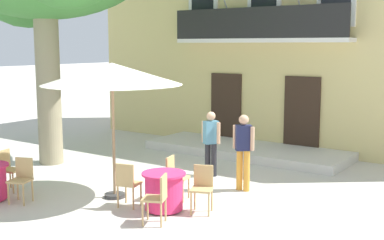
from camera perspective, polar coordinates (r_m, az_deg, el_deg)
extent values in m
plane|color=beige|center=(11.72, -2.18, -7.45)|extent=(120.00, 120.00, 0.00)
cube|color=#DBC67F|center=(17.50, 11.15, 10.06)|extent=(13.00, 4.00, 7.50)
cube|color=#332319|center=(16.42, 3.85, 1.22)|extent=(1.10, 0.08, 2.30)
cube|color=#332319|center=(15.25, 12.24, 0.49)|extent=(1.10, 0.08, 2.30)
cube|color=silver|center=(16.82, 1.26, 13.36)|extent=(1.10, 0.08, 1.90)
cube|color=black|center=(16.80, 1.20, 13.37)|extent=(0.84, 0.04, 1.60)
cube|color=silver|center=(15.39, 7.55, 8.86)|extent=(5.60, 0.65, 0.12)
cube|color=black|center=(15.15, 7.07, 10.81)|extent=(5.60, 0.06, 0.90)
cylinder|color=slate|center=(16.60, 0.45, 9.58)|extent=(0.33, 0.33, 0.27)
ellipsoid|color=#2D7533|center=(16.61, 0.45, 10.70)|extent=(0.43, 0.43, 0.38)
cylinder|color=#47423D|center=(15.79, 5.11, 9.53)|extent=(0.28, 0.28, 0.23)
ellipsoid|color=#4C8E38|center=(15.79, 5.12, 10.48)|extent=(0.36, 0.36, 0.29)
cylinder|color=#995638|center=(15.08, 10.23, 9.51)|extent=(0.31, 0.31, 0.25)
ellipsoid|color=#2D7533|center=(15.09, 10.26, 10.45)|extent=(0.41, 0.41, 0.25)
cylinder|color=slate|center=(14.50, 15.81, 9.42)|extent=(0.34, 0.34, 0.27)
ellipsoid|color=#4C8E38|center=(14.52, 15.87, 10.86)|extent=(0.45, 0.45, 0.46)
cube|color=silver|center=(15.09, 6.08, -3.39)|extent=(6.02, 2.06, 0.25)
cylinder|color=gray|center=(14.16, -15.83, 3.28)|extent=(0.64, 0.64, 4.03)
cylinder|color=#E52D66|center=(9.98, -3.18, -8.11)|extent=(0.74, 0.74, 0.68)
cylinder|color=#E52D66|center=(9.88, -3.20, -6.05)|extent=(0.86, 0.86, 0.04)
cylinder|color=#2D2823|center=(10.08, -3.17, -10.04)|extent=(0.44, 0.44, 0.03)
cylinder|color=tan|center=(10.55, -7.45, -8.07)|extent=(0.04, 0.04, 0.45)
cylinder|color=tan|center=(10.40, -5.77, -8.28)|extent=(0.04, 0.04, 0.45)
cylinder|color=tan|center=(10.26, -8.34, -8.56)|extent=(0.04, 0.04, 0.45)
cylinder|color=tan|center=(10.11, -6.62, -8.79)|extent=(0.04, 0.04, 0.45)
cube|color=tan|center=(10.26, -7.07, -7.11)|extent=(0.49, 0.49, 0.04)
cube|color=tan|center=(10.04, -7.56, -6.10)|extent=(0.38, 0.14, 0.42)
cylinder|color=tan|center=(9.22, -5.58, -10.50)|extent=(0.04, 0.04, 0.45)
cylinder|color=tan|center=(9.53, -5.01, -9.85)|extent=(0.04, 0.04, 0.45)
cylinder|color=tan|center=(9.13, -3.49, -10.65)|extent=(0.04, 0.04, 0.45)
cylinder|color=tan|center=(9.44, -2.99, -9.99)|extent=(0.04, 0.04, 0.45)
cube|color=tan|center=(9.25, -4.29, -8.81)|extent=(0.53, 0.53, 0.04)
cube|color=tan|center=(9.14, -3.20, -7.50)|extent=(0.19, 0.36, 0.42)
cylinder|color=tan|center=(9.67, 1.90, -9.55)|extent=(0.04, 0.04, 0.45)
cylinder|color=tan|center=(9.73, -0.10, -9.42)|extent=(0.04, 0.04, 0.45)
cylinder|color=tan|center=(9.99, 2.25, -8.95)|extent=(0.04, 0.04, 0.45)
cylinder|color=tan|center=(10.05, 0.31, -8.84)|extent=(0.04, 0.04, 0.45)
cube|color=tan|center=(9.78, 1.09, -7.82)|extent=(0.52, 0.52, 0.04)
cube|color=tan|center=(9.89, 1.30, -6.25)|extent=(0.37, 0.18, 0.42)
cylinder|color=tan|center=(10.77, -0.37, -7.64)|extent=(0.04, 0.04, 0.45)
cylinder|color=tan|center=(10.47, -1.04, -8.12)|extent=(0.04, 0.04, 0.45)
cylinder|color=tan|center=(10.89, -2.06, -7.46)|extent=(0.04, 0.04, 0.45)
cylinder|color=tan|center=(10.59, -2.77, -7.93)|extent=(0.04, 0.04, 0.45)
cube|color=tan|center=(10.62, -1.57, -6.52)|extent=(0.49, 0.49, 0.04)
cube|color=tan|center=(10.62, -2.47, -5.23)|extent=(0.13, 0.38, 0.42)
cylinder|color=tan|center=(10.81, -18.43, -8.03)|extent=(0.04, 0.04, 0.45)
cylinder|color=tan|center=(10.99, -19.96, -7.84)|extent=(0.04, 0.04, 0.45)
cylinder|color=tan|center=(11.09, -17.51, -7.57)|extent=(0.04, 0.04, 0.45)
cylinder|color=tan|center=(11.26, -19.00, -7.40)|extent=(0.04, 0.04, 0.45)
cube|color=tan|center=(10.97, -18.79, -6.48)|extent=(0.52, 0.52, 0.04)
cube|color=tan|center=(11.07, -18.35, -5.10)|extent=(0.37, 0.18, 0.42)
cylinder|color=tan|center=(12.03, -18.48, -6.37)|extent=(0.04, 0.04, 0.45)
cylinder|color=tan|center=(11.77, -19.47, -6.74)|extent=(0.04, 0.04, 0.45)
cylinder|color=tan|center=(12.23, -19.76, -6.19)|extent=(0.04, 0.04, 0.45)
cylinder|color=tan|center=(11.98, -20.77, -6.55)|extent=(0.04, 0.04, 0.45)
cube|color=tan|center=(11.94, -19.68, -5.32)|extent=(0.50, 0.50, 0.04)
cube|color=tan|center=(12.00, -20.41, -4.16)|extent=(0.15, 0.38, 0.42)
cylinder|color=#997A56|center=(10.72, -8.82, -2.05)|extent=(0.06, 0.06, 2.55)
cylinder|color=#333333|center=(11.01, -8.67, -8.39)|extent=(0.44, 0.44, 0.08)
cone|color=silver|center=(10.56, -8.98, 5.17)|extent=(2.90, 2.90, 0.45)
cylinder|color=#232328|center=(12.60, 1.78, -4.42)|extent=(0.14, 0.14, 0.81)
cylinder|color=#232328|center=(12.50, 2.47, -4.53)|extent=(0.14, 0.14, 0.81)
cube|color=teal|center=(12.41, 2.14, -1.39)|extent=(0.37, 0.40, 0.56)
sphere|color=tan|center=(12.35, 2.15, 0.44)|extent=(0.22, 0.22, 0.22)
cylinder|color=tan|center=(12.53, 1.30, -1.29)|extent=(0.09, 0.09, 0.52)
cylinder|color=tan|center=(12.30, 3.00, -1.49)|extent=(0.09, 0.09, 0.52)
cylinder|color=gold|center=(11.38, 5.37, -5.60)|extent=(0.14, 0.14, 0.91)
cylinder|color=gold|center=(11.29, 6.16, -5.72)|extent=(0.14, 0.14, 0.91)
cube|color=#1E2347|center=(11.18, 5.82, -2.00)|extent=(0.40, 0.39, 0.56)
sphere|color=tan|center=(11.12, 5.85, 0.03)|extent=(0.22, 0.22, 0.22)
cylinder|color=tan|center=(11.29, 4.84, -1.89)|extent=(0.09, 0.09, 0.52)
cylinder|color=tan|center=(11.08, 6.81, -2.11)|extent=(0.09, 0.09, 0.52)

